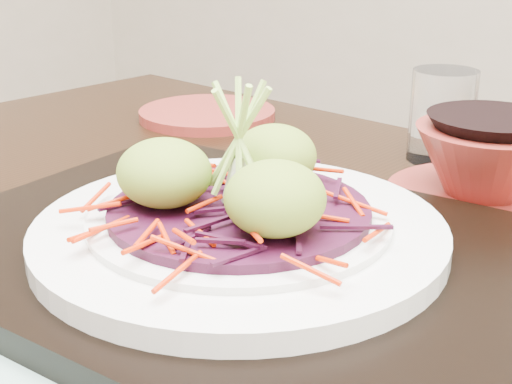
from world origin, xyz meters
The scene contains 11 objects.
dining_table centered at (0.01, 0.05, 0.61)m, with size 1.23×0.93×0.70m.
placemat centered at (0.01, 0.03, 0.70)m, with size 0.48×0.37×0.00m, color gray.
serving_tray centered at (0.01, 0.03, 0.72)m, with size 0.42×0.31×0.02m, color black.
white_plate centered at (0.01, 0.03, 0.73)m, with size 0.27×0.27×0.02m.
cabbage_bed centered at (0.01, 0.03, 0.75)m, with size 0.17×0.17×0.01m, color #350A20.
carrot_julienne centered at (0.01, 0.03, 0.76)m, with size 0.21×0.21×0.01m, color red, non-canonical shape.
guacamole_scoops centered at (0.01, 0.03, 0.77)m, with size 0.15×0.13×0.05m.
scallion_garnish centered at (0.01, 0.03, 0.79)m, with size 0.06×0.06×0.09m, color #9DCC51, non-canonical shape.
terracotta_side_plate centered at (-0.25, 0.34, 0.71)m, with size 0.16×0.16×0.01m, color maroon.
water_glass centered at (0.04, 0.34, 0.75)m, with size 0.06×0.06×0.09m, color white.
terracotta_bowl_set centered at (0.11, 0.24, 0.73)m, with size 0.19×0.19×0.07m.
Camera 1 is at (0.25, -0.32, 0.92)m, focal length 50.00 mm.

